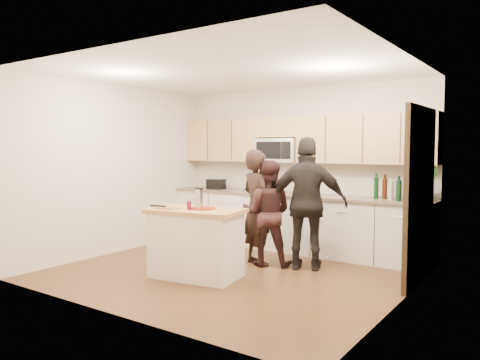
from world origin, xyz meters
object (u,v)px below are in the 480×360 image
Objects in this scene: island at (196,243)px; woman_left at (257,207)px; woman_center at (267,213)px; woman_right at (308,204)px; toaster at (216,184)px.

woman_left is (0.28, 1.03, 0.38)m from island.
woman_center is 0.62m from woman_right.
island is 4.25× the size of toaster.
woman_right reaches higher than woman_left.
toaster reaches higher than island.
island is 0.71× the size of woman_right.
woman_right is at bearing 39.69° from island.
woman_center is (0.15, 0.04, -0.07)m from woman_left.
woman_left is 0.90× the size of woman_right.
toaster is 2.05m from woman_center.
woman_left reaches higher than woman_center.
island is at bearing 27.45° from woman_right.
island is at bearing 99.56° from woman_left.
island is at bearing 45.70° from woman_center.
woman_right reaches higher than toaster.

